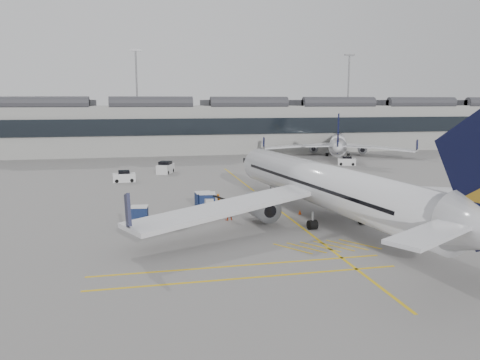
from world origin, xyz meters
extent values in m
plane|color=gray|center=(0.00, 0.00, 0.00)|extent=(220.00, 220.00, 0.00)
cube|color=#9E9E99|center=(0.00, 72.00, 5.50)|extent=(200.00, 20.00, 11.00)
cube|color=black|center=(0.00, 61.80, 6.50)|extent=(200.00, 0.50, 3.60)
cube|color=#38383D|center=(0.00, 72.00, 11.70)|extent=(200.00, 18.00, 1.40)
cylinder|color=slate|center=(-5.00, 86.00, 12.50)|extent=(0.44, 0.44, 25.00)
cube|color=slate|center=(-5.00, 86.00, 25.20)|extent=(3.00, 0.60, 0.50)
cylinder|color=slate|center=(55.00, 86.00, 12.50)|extent=(0.44, 0.44, 25.00)
cube|color=slate|center=(55.00, 86.00, 25.20)|extent=(3.00, 0.60, 0.50)
cube|color=gold|center=(10.00, 10.00, 0.01)|extent=(0.25, 60.00, 0.01)
cylinder|color=silver|center=(13.14, 1.45, 3.59)|extent=(9.15, 34.48, 4.29)
cone|color=silver|center=(10.37, 20.64, 3.59)|extent=(4.90, 5.13, 4.29)
cube|color=silver|center=(2.67, -1.79, 2.57)|extent=(19.21, 12.25, 0.40)
cube|color=silver|center=(24.11, 1.31, 2.57)|extent=(19.81, 7.34, 0.40)
cylinder|color=slate|center=(6.52, 1.07, 1.77)|extent=(2.96, 4.41, 2.40)
cylinder|color=slate|center=(19.61, 2.96, 1.77)|extent=(2.96, 4.41, 2.40)
cylinder|color=black|center=(11.27, 14.43, 0.36)|extent=(0.42, 0.77, 0.73)
cylinder|color=black|center=(10.73, -1.78, 0.46)|extent=(0.92, 1.02, 0.91)
cylinder|color=black|center=(16.38, -0.96, 0.46)|extent=(0.92, 1.02, 0.91)
cylinder|color=silver|center=(38.84, 55.79, 2.91)|extent=(14.56, 26.70, 3.47)
cone|color=silver|center=(45.29, 70.10, 2.91)|extent=(4.69, 4.80, 3.47)
cone|color=silver|center=(32.23, 41.13, 3.28)|extent=(4.99, 5.47, 3.47)
cube|color=silver|center=(30.27, 58.13, 2.08)|extent=(15.98, 5.02, 0.32)
cube|color=silver|center=(46.27, 50.91, 2.08)|extent=(13.86, 13.03, 0.32)
cylinder|color=slate|center=(34.14, 58.41, 1.43)|extent=(3.14, 3.83, 1.94)
cylinder|color=slate|center=(43.91, 54.00, 1.43)|extent=(3.14, 3.83, 1.94)
cube|color=black|center=(32.46, 41.63, 5.87)|extent=(3.14, 6.52, 7.74)
cylinder|color=black|center=(43.21, 65.47, 0.30)|extent=(0.48, 0.65, 0.59)
cylinder|color=black|center=(35.78, 54.63, 0.37)|extent=(0.89, 0.94, 0.74)
cylinder|color=black|center=(40.00, 52.73, 0.37)|extent=(0.89, 0.94, 0.74)
cube|color=silver|center=(3.25, 7.83, 0.35)|extent=(3.97, 2.11, 0.70)
cube|color=black|center=(4.22, 8.00, 1.14)|extent=(3.51, 1.65, 1.47)
cube|color=silver|center=(2.17, 7.65, 1.04)|extent=(1.10, 1.43, 0.89)
cylinder|color=black|center=(1.99, 6.91, 0.22)|extent=(0.46, 0.25, 0.44)
cylinder|color=black|center=(1.76, 8.28, 0.22)|extent=(0.46, 0.25, 0.44)
cylinder|color=black|center=(4.73, 7.39, 0.22)|extent=(0.46, 0.25, 0.44)
cylinder|color=black|center=(4.50, 8.76, 0.22)|extent=(0.46, 0.25, 0.44)
cube|color=gray|center=(1.83, 8.81, 0.20)|extent=(2.01, 1.71, 0.13)
cube|color=navy|center=(1.83, 8.81, 1.08)|extent=(1.84, 1.64, 1.60)
cube|color=silver|center=(1.83, 8.81, 1.92)|extent=(1.90, 1.70, 0.11)
cylinder|color=black|center=(1.11, 8.13, 0.12)|extent=(0.25, 0.13, 0.24)
cylinder|color=black|center=(1.00, 9.34, 0.12)|extent=(0.25, 0.13, 0.24)
cylinder|color=black|center=(2.65, 8.28, 0.12)|extent=(0.25, 0.13, 0.24)
cylinder|color=black|center=(2.54, 9.49, 0.12)|extent=(0.25, 0.13, 0.24)
cube|color=gray|center=(2.16, 8.12, 0.20)|extent=(2.09, 1.80, 0.13)
cube|color=navy|center=(2.16, 8.12, 1.10)|extent=(1.92, 1.73, 1.62)
cube|color=silver|center=(2.16, 8.12, 1.95)|extent=(1.98, 1.79, 0.11)
cylinder|color=black|center=(1.31, 7.61, 0.12)|extent=(0.26, 0.14, 0.25)
cylinder|color=black|center=(1.47, 8.83, 0.12)|extent=(0.26, 0.14, 0.25)
cylinder|color=black|center=(2.86, 7.40, 0.12)|extent=(0.26, 0.14, 0.25)
cylinder|color=black|center=(3.02, 8.63, 0.12)|extent=(0.26, 0.14, 0.25)
cube|color=gray|center=(-5.20, 3.69, 0.18)|extent=(1.89, 1.62, 0.12)
cube|color=navy|center=(-5.20, 3.69, 1.00)|extent=(1.73, 1.55, 1.48)
cube|color=silver|center=(-5.20, 3.69, 1.77)|extent=(1.79, 1.61, 0.10)
cylinder|color=black|center=(-5.97, 3.22, 0.11)|extent=(0.23, 0.13, 0.22)
cylinder|color=black|center=(-5.84, 4.33, 0.11)|extent=(0.23, 0.13, 0.22)
cylinder|color=black|center=(-4.56, 3.05, 0.11)|extent=(0.23, 0.13, 0.22)
cylinder|color=black|center=(-4.42, 4.16, 0.11)|extent=(0.23, 0.13, 0.22)
cube|color=gray|center=(-5.35, 3.86, 0.17)|extent=(1.71, 1.44, 0.11)
cube|color=navy|center=(-5.35, 3.86, 0.94)|extent=(1.56, 1.39, 1.39)
cube|color=silver|center=(-5.35, 3.86, 1.67)|extent=(1.62, 1.44, 0.10)
cylinder|color=black|center=(-6.05, 3.38, 0.11)|extent=(0.22, 0.11, 0.21)
cylinder|color=black|center=(-5.98, 4.43, 0.11)|extent=(0.22, 0.11, 0.21)
cylinder|color=black|center=(-4.71, 3.29, 0.11)|extent=(0.22, 0.11, 0.21)
cylinder|color=black|center=(-4.65, 4.35, 0.11)|extent=(0.22, 0.11, 0.21)
imported|color=orange|center=(3.59, 8.98, 0.82)|extent=(0.68, 0.72, 1.65)
imported|color=#E63B0C|center=(3.58, 3.43, 0.99)|extent=(1.09, 0.93, 1.99)
cube|color=#4D5044|center=(-2.40, 2.42, 0.50)|extent=(2.51, 1.84, 0.90)
cube|color=#4D5044|center=(-2.40, 2.42, 1.04)|extent=(1.30, 1.30, 0.45)
cylinder|color=black|center=(-3.05, 1.66, 0.25)|extent=(0.54, 0.34, 0.50)
cylinder|color=black|center=(-3.32, 2.80, 0.25)|extent=(0.54, 0.34, 0.50)
cylinder|color=black|center=(-1.47, 2.04, 0.25)|extent=(0.54, 0.34, 0.50)
cylinder|color=black|center=(-1.74, 3.18, 0.25)|extent=(0.54, 0.34, 0.50)
cone|color=#F24C0A|center=(13.43, 23.07, 0.25)|extent=(0.35, 0.35, 0.49)
cone|color=#F24C0A|center=(11.61, 4.20, 0.25)|extent=(0.36, 0.36, 0.50)
cube|color=silver|center=(-7.37, 29.52, 0.64)|extent=(3.40, 1.85, 1.29)
cube|color=black|center=(-7.37, 29.52, 1.42)|extent=(1.74, 1.66, 0.55)
cylinder|color=black|center=(-8.43, 28.72, 0.28)|extent=(0.56, 0.23, 0.55)
cylinder|color=black|center=(-8.52, 30.19, 0.28)|extent=(0.56, 0.23, 0.55)
cylinder|color=black|center=(-6.23, 28.85, 0.28)|extent=(0.56, 0.23, 0.55)
cylinder|color=black|center=(-6.31, 30.32, 0.28)|extent=(0.56, 0.23, 0.55)
cube|color=silver|center=(-0.76, 36.89, 0.76)|extent=(3.31, 4.37, 1.52)
cube|color=black|center=(-0.76, 36.89, 1.69)|extent=(2.46, 2.52, 0.65)
cylinder|color=black|center=(-0.46, 35.35, 0.33)|extent=(0.47, 0.70, 0.65)
cylinder|color=black|center=(-2.07, 36.01, 0.33)|extent=(0.47, 0.70, 0.65)
cylinder|color=black|center=(0.54, 37.76, 0.33)|extent=(0.47, 0.70, 0.65)
cylinder|color=black|center=(-1.07, 38.43, 0.33)|extent=(0.47, 0.70, 0.65)
cube|color=silver|center=(33.67, 39.95, 0.65)|extent=(3.70, 2.74, 1.29)
cube|color=black|center=(33.67, 39.95, 1.43)|extent=(2.11, 2.06, 0.55)
cylinder|color=black|center=(32.37, 39.66, 0.28)|extent=(0.59, 0.39, 0.55)
cylinder|color=black|center=(32.89, 41.04, 0.28)|extent=(0.59, 0.39, 0.55)
cylinder|color=black|center=(34.44, 38.87, 0.28)|extent=(0.59, 0.39, 0.55)
cylinder|color=black|center=(34.96, 40.25, 0.28)|extent=(0.59, 0.39, 0.55)
camera|label=1|loc=(-5.06, -42.17, 11.91)|focal=35.00mm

